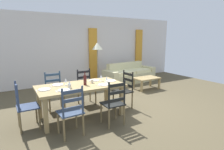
{
  "coord_description": "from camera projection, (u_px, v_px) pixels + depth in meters",
  "views": [
    {
      "loc": [
        -2.58,
        -3.79,
        1.76
      ],
      "look_at": [
        -0.03,
        0.62,
        0.75
      ],
      "focal_mm": 29.03,
      "sensor_mm": 36.0,
      "label": 1
    }
  ],
  "objects": [
    {
      "name": "wine_glass_near_left",
      "position": [
        69.0,
        83.0,
        3.77
      ],
      "size": [
        0.06,
        0.06,
        0.16
      ],
      "color": "white",
      "rests_on": "dining_table"
    },
    {
      "name": "wine_bottle",
      "position": [
        85.0,
        80.0,
        4.05
      ],
      "size": [
        0.07,
        0.07,
        0.32
      ],
      "color": "#471919",
      "rests_on": "dining_table"
    },
    {
      "name": "coffee_cup_secondary",
      "position": [
        69.0,
        86.0,
        3.83
      ],
      "size": [
        0.07,
        0.07,
        0.09
      ],
      "primitive_type": "cylinder",
      "color": "beige",
      "rests_on": "dining_table"
    },
    {
      "name": "dinner_plate_near_left",
      "position": [
        64.0,
        90.0,
        3.63
      ],
      "size": [
        0.24,
        0.24,
        0.02
      ],
      "primitive_type": "cylinder",
      "color": "white",
      "rests_on": "dining_table"
    },
    {
      "name": "coffee_table",
      "position": [
        147.0,
        79.0,
        6.45
      ],
      "size": [
        0.9,
        0.56,
        0.42
      ],
      "color": "#A18754",
      "rests_on": "ground_plane"
    },
    {
      "name": "wine_glass_near_right",
      "position": [
        107.0,
        78.0,
        4.23
      ],
      "size": [
        0.06,
        0.06,
        0.16
      ],
      "color": "white",
      "rests_on": "dining_table"
    },
    {
      "name": "fork_far_right",
      "position": [
        89.0,
        81.0,
        4.42
      ],
      "size": [
        0.02,
        0.17,
        0.01
      ],
      "primitive_type": "cube",
      "rotation": [
        0.0,
        0.0,
        0.02
      ],
      "color": "silver",
      "rests_on": "dining_table"
    },
    {
      "name": "dinner_plate_far_right",
      "position": [
        94.0,
        80.0,
        4.49
      ],
      "size": [
        0.24,
        0.24,
        0.02
      ],
      "primitive_type": "cylinder",
      "color": "white",
      "rests_on": "dining_table"
    },
    {
      "name": "curtain_panel_right",
      "position": [
        139.0,
        53.0,
        8.74
      ],
      "size": [
        0.35,
        0.08,
        2.2
      ],
      "primitive_type": "cube",
      "color": "orange",
      "rests_on": "ground_plane"
    },
    {
      "name": "wine_glass_far_right",
      "position": [
        101.0,
        77.0,
        4.43
      ],
      "size": [
        0.06,
        0.06,
        0.16
      ],
      "color": "white",
      "rests_on": "dining_table"
    },
    {
      "name": "curtain_panel_left",
      "position": [
        93.0,
        55.0,
        7.56
      ],
      "size": [
        0.35,
        0.08,
        2.2
      ],
      "primitive_type": "cube",
      "color": "orange",
      "rests_on": "ground_plane"
    },
    {
      "name": "dinner_plate_far_left",
      "position": [
        58.0,
        85.0,
        4.05
      ],
      "size": [
        0.24,
        0.24,
        0.02
      ],
      "primitive_type": "cylinder",
      "color": "white",
      "rests_on": "dining_table"
    },
    {
      "name": "fork_near_right",
      "position": [
        98.0,
        86.0,
        4.0
      ],
      "size": [
        0.03,
        0.17,
        0.01
      ],
      "primitive_type": "cube",
      "rotation": [
        0.0,
        0.0,
        0.1
      ],
      "color": "silver",
      "rests_on": "dining_table"
    },
    {
      "name": "coffee_cup_primary",
      "position": [
        92.0,
        81.0,
        4.24
      ],
      "size": [
        0.07,
        0.07,
        0.09
      ],
      "primitive_type": "cylinder",
      "color": "beige",
      "rests_on": "dining_table"
    },
    {
      "name": "wine_glass_far_left",
      "position": [
        66.0,
        80.0,
        4.02
      ],
      "size": [
        0.06,
        0.06,
        0.16
      ],
      "color": "white",
      "rests_on": "dining_table"
    },
    {
      "name": "dinner_plate_near_right",
      "position": [
        104.0,
        85.0,
        4.07
      ],
      "size": [
        0.24,
        0.24,
        0.02
      ],
      "primitive_type": "cylinder",
      "color": "white",
      "rests_on": "dining_table"
    },
    {
      "name": "standing_lamp",
      "position": [
        97.0,
        49.0,
        6.82
      ],
      "size": [
        0.4,
        0.4,
        1.64
      ],
      "color": "#332D28",
      "rests_on": "ground_plane"
    },
    {
      "name": "dining_chair_head_west",
      "position": [
        25.0,
        106.0,
        3.55
      ],
      "size": [
        0.41,
        0.43,
        0.96
      ],
      "color": "navy",
      "rests_on": "ground_plane"
    },
    {
      "name": "fork_head_east",
      "position": [
        106.0,
        82.0,
        4.37
      ],
      "size": [
        0.02,
        0.17,
        0.01
      ],
      "primitive_type": "cube",
      "rotation": [
        0.0,
        0.0,
        0.04
      ],
      "color": "silver",
      "rests_on": "dining_table"
    },
    {
      "name": "dinner_plate_head_east",
      "position": [
        111.0,
        81.0,
        4.44
      ],
      "size": [
        0.24,
        0.24,
        0.02
      ],
      "primitive_type": "cylinder",
      "color": "white",
      "rests_on": "dining_table"
    },
    {
      "name": "wall_far",
      "position": [
        80.0,
        49.0,
        7.37
      ],
      "size": [
        9.6,
        0.16,
        2.7
      ],
      "primitive_type": "cube",
      "color": "silver",
      "rests_on": "ground_plane"
    },
    {
      "name": "ground_plane",
      "position": [
        124.0,
        107.0,
        4.83
      ],
      "size": [
        9.6,
        9.6,
        0.02
      ],
      "primitive_type": "cube",
      "color": "brown"
    },
    {
      "name": "dining_table",
      "position": [
        81.0,
        89.0,
        4.08
      ],
      "size": [
        1.9,
        0.96,
        0.75
      ],
      "color": "#A18754",
      "rests_on": "ground_plane"
    },
    {
      "name": "dining_chair_near_right",
      "position": [
        114.0,
        103.0,
        3.71
      ],
      "size": [
        0.42,
        0.4,
        0.96
      ],
      "color": "black",
      "rests_on": "ground_plane"
    },
    {
      "name": "dining_chair_far_left",
      "position": [
        55.0,
        91.0,
        4.55
      ],
      "size": [
        0.42,
        0.4,
        0.96
      ],
      "color": "#2E465F",
      "rests_on": "ground_plane"
    },
    {
      "name": "dining_chair_near_left",
      "position": [
        71.0,
        112.0,
        3.27
      ],
      "size": [
        0.44,
        0.42,
        0.96
      ],
      "color": "#314059",
      "rests_on": "ground_plane"
    },
    {
      "name": "fork_near_left",
      "position": [
        56.0,
        91.0,
        3.55
      ],
      "size": [
        0.02,
        0.17,
        0.01
      ],
      "primitive_type": "cube",
      "rotation": [
        0.0,
        0.0,
        0.01
      ],
      "color": "silver",
      "rests_on": "dining_table"
    },
    {
      "name": "fork_head_west",
      "position": [
        36.0,
        91.0,
        3.6
      ],
      "size": [
        0.02,
        0.17,
        0.01
      ],
      "primitive_type": "cube",
      "rotation": [
        0.0,
        0.0,
        -0.05
      ],
      "color": "silver",
      "rests_on": "dining_table"
    },
    {
      "name": "dining_chair_head_east",
      "position": [
        124.0,
        90.0,
        4.66
      ],
      "size": [
        0.43,
        0.45,
        0.96
      ],
      "color": "black",
      "rests_on": "ground_plane"
    },
    {
      "name": "couch",
      "position": [
        129.0,
        75.0,
        7.54
      ],
      "size": [
        2.36,
        1.08,
        0.8
      ],
      "color": "beige",
      "rests_on": "ground_plane"
    },
    {
      "name": "dinner_plate_head_west",
      "position": [
        44.0,
        89.0,
        3.68
      ],
      "size": [
        0.24,
        0.24,
        0.02
      ],
      "primitive_type": "cylinder",
      "color": "white",
      "rests_on": "dining_table"
    },
    {
      "name": "fork_far_left",
      "position": [
        51.0,
        86.0,
        3.98
      ],
      "size": [
        0.03,
        0.17,
        0.01
      ],
      "primitive_type": "cube",
      "rotation": [
        0.0,
        0.0,
        0.06
      ],
      "color": "silver",
      "rests_on": "dining_table"
    },
    {
      "name": "dining_chair_far_right",
      "position": [
        86.0,
        87.0,
        4.95
      ],
      "size": [
        0.44,
        0.42,
        0.96
      ],
      "color": "black",
      "rests_on": "ground_plane"
    }
  ]
}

